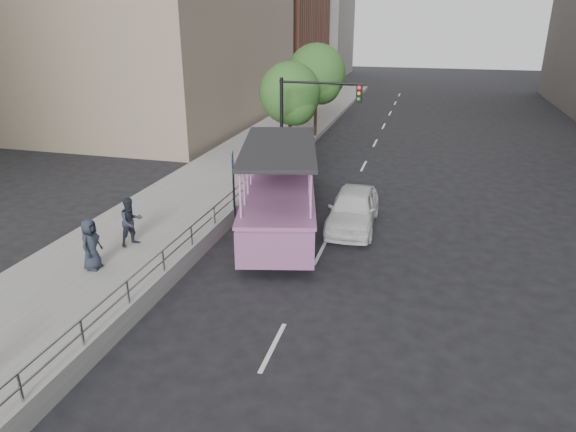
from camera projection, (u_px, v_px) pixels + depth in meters
name	position (u px, v px, depth m)	size (l,w,h in m)	color
ground	(260.00, 303.00, 15.35)	(160.00, 160.00, 0.00)	black
sidewalk	(214.00, 185.00, 25.70)	(5.50, 80.00, 0.30)	#9A9995
kerb_wall	(192.00, 250.00, 17.75)	(0.24, 30.00, 0.36)	#A8A8A3
guardrail	(191.00, 232.00, 17.51)	(0.07, 22.00, 0.71)	#9F9FA3
duck_boat	(281.00, 190.00, 21.30)	(5.01, 10.91, 3.53)	black
car	(353.00, 209.00, 20.67)	(1.87, 4.62, 1.58)	white
pedestrian_mid	(131.00, 222.00, 18.26)	(0.87, 0.68, 1.79)	#252B36
pedestrian_far	(91.00, 244.00, 16.52)	(0.84, 0.55, 1.72)	#252B36
parking_sign	(233.00, 180.00, 20.61)	(0.23, 0.65, 3.01)	black
traffic_signal	(304.00, 113.00, 25.74)	(4.20, 0.32, 5.20)	black
street_tree_near	(291.00, 96.00, 29.10)	(3.52, 3.52, 5.72)	#332617
street_tree_far	(317.00, 76.00, 34.27)	(3.97, 3.97, 6.45)	#332617
midrise_stone_b	(292.00, 2.00, 73.21)	(16.00, 14.00, 20.00)	slate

